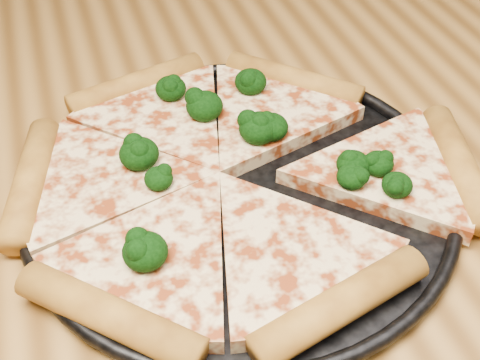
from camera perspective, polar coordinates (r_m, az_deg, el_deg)
name	(u,v)px	position (r m, az deg, el deg)	size (l,w,h in m)	color
dining_table	(135,276)	(0.59, -9.66, -8.74)	(1.20, 0.90, 0.75)	olive
pizza_pan	(240,187)	(0.52, 0.00, -0.66)	(0.37, 0.37, 0.02)	black
pizza	(229,174)	(0.52, -1.01, 0.55)	(0.41, 0.37, 0.03)	#FBD699
broccoli_florets	(239,141)	(0.53, -0.07, 3.64)	(0.24, 0.23, 0.03)	black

